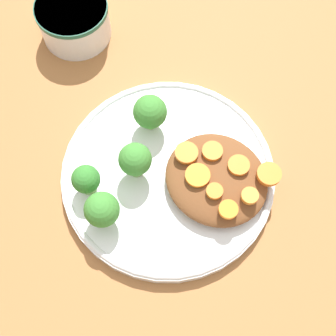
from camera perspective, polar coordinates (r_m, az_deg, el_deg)
ground_plane at (r=0.56m, az=0.00°, el=-1.18°), size 4.00×4.00×0.00m
plate at (r=0.55m, az=0.00°, el=-0.80°), size 0.25×0.25×0.02m
dip_bowl at (r=0.66m, az=-11.42°, el=17.43°), size 0.10×0.10×0.05m
stew_mound at (r=0.53m, az=5.91°, el=-1.35°), size 0.11×0.12×0.03m
broccoli_floret_0 at (r=0.52m, az=-4.02°, el=0.96°), size 0.04×0.04×0.05m
broccoli_floret_1 at (r=0.52m, az=-9.94°, el=-1.45°), size 0.03×0.03×0.04m
broccoli_floret_2 at (r=0.55m, az=-2.20°, el=6.80°), size 0.04×0.04×0.05m
broccoli_floret_3 at (r=0.50m, az=-8.04°, el=-5.12°), size 0.04×0.04×0.05m
carrot_slice_0 at (r=0.53m, az=5.43°, el=2.06°), size 0.02×0.02×0.01m
carrot_slice_1 at (r=0.53m, az=12.22°, el=-0.74°), size 0.03×0.03×0.01m
carrot_slice_2 at (r=0.51m, az=7.56°, el=-4.79°), size 0.02×0.02×0.01m
carrot_slice_3 at (r=0.52m, az=3.63°, el=-0.90°), size 0.03×0.03×0.00m
carrot_slice_4 at (r=0.52m, az=2.27°, el=1.86°), size 0.03×0.03×0.01m
carrot_slice_5 at (r=0.52m, az=8.61°, el=0.33°), size 0.02×0.02×0.00m
carrot_slice_6 at (r=0.51m, az=9.93°, el=-3.36°), size 0.02×0.02×0.01m
carrot_slice_7 at (r=0.51m, az=5.69°, el=-2.83°), size 0.02×0.02×0.01m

